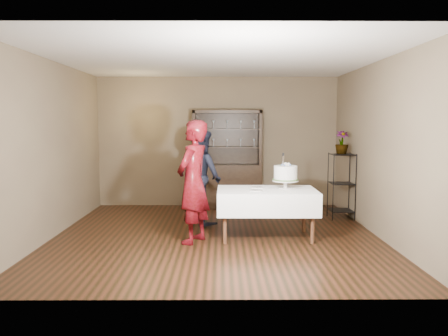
{
  "coord_description": "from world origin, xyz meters",
  "views": [
    {
      "loc": [
        0.08,
        -6.68,
        1.76
      ],
      "look_at": [
        0.12,
        0.1,
        1.05
      ],
      "focal_mm": 35.0,
      "sensor_mm": 36.0,
      "label": 1
    }
  ],
  "objects_px": {
    "china_hutch": "(227,176)",
    "woman": "(193,182)",
    "plant_etagere": "(341,183)",
    "cake_table": "(267,201)",
    "potted_plant": "(342,142)",
    "man": "(201,176)",
    "cake": "(286,174)"
  },
  "relations": [
    {
      "from": "china_hutch",
      "to": "woman",
      "type": "relative_size",
      "value": 1.11
    },
    {
      "from": "plant_etagere",
      "to": "cake_table",
      "type": "relative_size",
      "value": 0.8
    },
    {
      "from": "potted_plant",
      "to": "woman",
      "type": "bearing_deg",
      "value": -148.37
    },
    {
      "from": "china_hutch",
      "to": "man",
      "type": "bearing_deg",
      "value": -108.02
    },
    {
      "from": "cake_table",
      "to": "cake",
      "type": "height_order",
      "value": "cake"
    },
    {
      "from": "plant_etagere",
      "to": "woman",
      "type": "relative_size",
      "value": 0.67
    },
    {
      "from": "china_hutch",
      "to": "cake",
      "type": "xyz_separation_m",
      "value": [
        0.87,
        -2.29,
        0.3
      ]
    },
    {
      "from": "potted_plant",
      "to": "cake_table",
      "type": "bearing_deg",
      "value": -138.02
    },
    {
      "from": "china_hutch",
      "to": "cake",
      "type": "bearing_deg",
      "value": -69.19
    },
    {
      "from": "man",
      "to": "cake",
      "type": "distance_m",
      "value": 1.59
    },
    {
      "from": "woman",
      "to": "cake_table",
      "type": "bearing_deg",
      "value": 127.36
    },
    {
      "from": "china_hutch",
      "to": "woman",
      "type": "xyz_separation_m",
      "value": [
        -0.53,
        -2.64,
        0.23
      ]
    },
    {
      "from": "cake_table",
      "to": "woman",
      "type": "distance_m",
      "value": 1.18
    },
    {
      "from": "china_hutch",
      "to": "potted_plant",
      "type": "distance_m",
      "value": 2.43
    },
    {
      "from": "china_hutch",
      "to": "woman",
      "type": "bearing_deg",
      "value": -101.3
    },
    {
      "from": "cake",
      "to": "potted_plant",
      "type": "bearing_deg",
      "value": 46.09
    },
    {
      "from": "potted_plant",
      "to": "china_hutch",
      "type": "bearing_deg",
      "value": 153.24
    },
    {
      "from": "cake_table",
      "to": "potted_plant",
      "type": "xyz_separation_m",
      "value": [
        1.5,
        1.35,
        0.83
      ]
    },
    {
      "from": "china_hutch",
      "to": "plant_etagere",
      "type": "relative_size",
      "value": 1.67
    },
    {
      "from": "cake",
      "to": "cake_table",
      "type": "bearing_deg",
      "value": -161.21
    },
    {
      "from": "plant_etagere",
      "to": "china_hutch",
      "type": "bearing_deg",
      "value": 153.17
    },
    {
      "from": "cake",
      "to": "potted_plant",
      "type": "xyz_separation_m",
      "value": [
        1.2,
        1.25,
        0.43
      ]
    },
    {
      "from": "cake",
      "to": "potted_plant",
      "type": "distance_m",
      "value": 1.78
    },
    {
      "from": "cake",
      "to": "potted_plant",
      "type": "height_order",
      "value": "potted_plant"
    },
    {
      "from": "cake_table",
      "to": "woman",
      "type": "relative_size",
      "value": 0.84
    },
    {
      "from": "cake_table",
      "to": "man",
      "type": "bearing_deg",
      "value": 137.29
    },
    {
      "from": "man",
      "to": "cake_table",
      "type": "bearing_deg",
      "value": -166.4
    },
    {
      "from": "plant_etagere",
      "to": "potted_plant",
      "type": "height_order",
      "value": "potted_plant"
    },
    {
      "from": "plant_etagere",
      "to": "cake",
      "type": "bearing_deg",
      "value": -134.4
    },
    {
      "from": "china_hutch",
      "to": "man",
      "type": "height_order",
      "value": "china_hutch"
    },
    {
      "from": "plant_etagere",
      "to": "potted_plant",
      "type": "xyz_separation_m",
      "value": [
        -0.01,
        0.01,
        0.75
      ]
    },
    {
      "from": "woman",
      "to": "potted_plant",
      "type": "height_order",
      "value": "woman"
    }
  ]
}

